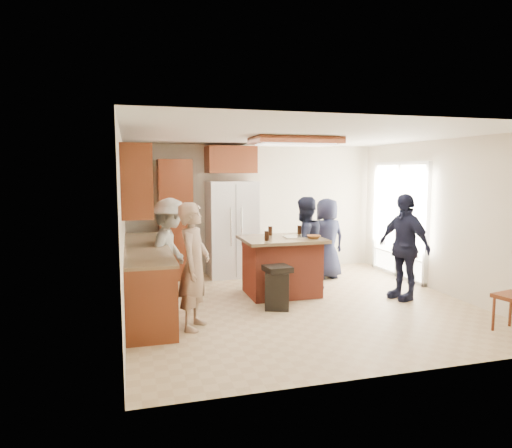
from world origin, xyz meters
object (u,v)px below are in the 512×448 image
object	(u,v)px
kitchen_island	(282,265)
trash_bin	(277,287)
person_side_right	(404,247)
person_behind_right	(327,239)
refrigerator	(232,229)
person_counter	(170,252)
person_behind_left	(304,244)
person_front_left	(194,266)

from	to	relation	value
kitchen_island	trash_bin	distance (m)	0.80
person_side_right	person_behind_right	bearing A→B (deg)	-173.67
person_behind_right	trash_bin	xyz separation A→B (m)	(-1.47, -1.55, -0.43)
refrigerator	person_counter	bearing A→B (deg)	-129.30
person_behind_right	trash_bin	bearing A→B (deg)	39.28
person_counter	person_behind_left	bearing A→B (deg)	-63.50
person_behind_right	refrigerator	xyz separation A→B (m)	(-1.64, 0.70, 0.15)
person_behind_left	refrigerator	world-z (taller)	refrigerator
person_behind_left	kitchen_island	world-z (taller)	person_behind_left
trash_bin	kitchen_island	bearing A→B (deg)	66.85
person_behind_left	person_counter	xyz separation A→B (m)	(-2.22, -0.20, 0.01)
person_side_right	kitchen_island	xyz separation A→B (m)	(-1.75, 0.74, -0.35)
person_behind_left	refrigerator	distance (m)	1.67
person_behind_right	kitchen_island	xyz separation A→B (m)	(-1.16, -0.83, -0.27)
person_counter	person_front_left	bearing A→B (deg)	-149.04
person_side_right	person_counter	world-z (taller)	person_side_right
person_side_right	trash_bin	bearing A→B (deg)	-104.61
person_front_left	person_behind_left	world-z (taller)	person_front_left
person_behind_left	kitchen_island	size ratio (longest dim) A/B	1.23
person_side_right	refrigerator	bearing A→B (deg)	-149.63
person_side_right	trash_bin	xyz separation A→B (m)	(-2.05, 0.02, -0.51)
person_behind_left	trash_bin	size ratio (longest dim) A/B	2.49
person_behind_right	refrigerator	bearing A→B (deg)	-30.28
person_behind_right	person_side_right	bearing A→B (deg)	103.18
person_behind_left	kitchen_island	distance (m)	0.56
person_front_left	refrigerator	size ratio (longest dim) A/B	0.89
person_behind_left	trash_bin	xyz separation A→B (m)	(-0.75, -0.86, -0.47)
person_behind_left	person_front_left	bearing A→B (deg)	15.26
kitchen_island	trash_bin	xyz separation A→B (m)	(-0.31, -0.72, -0.16)
kitchen_island	refrigerator	bearing A→B (deg)	107.38
person_side_right	kitchen_island	bearing A→B (deg)	-127.06
kitchen_island	person_behind_left	bearing A→B (deg)	17.86
person_side_right	refrigerator	size ratio (longest dim) A/B	0.92
person_behind_left	person_counter	world-z (taller)	person_counter
person_front_left	person_behind_left	distance (m)	2.44
person_behind_left	person_side_right	bearing A→B (deg)	127.15
person_front_left	trash_bin	xyz separation A→B (m)	(1.27, 0.50, -0.48)
refrigerator	kitchen_island	xyz separation A→B (m)	(0.48, -1.53, -0.43)
refrigerator	trash_bin	bearing A→B (deg)	-85.68
person_counter	kitchen_island	bearing A→B (deg)	-66.81
person_behind_right	person_counter	bearing A→B (deg)	9.55
refrigerator	kitchen_island	size ratio (longest dim) A/B	1.41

